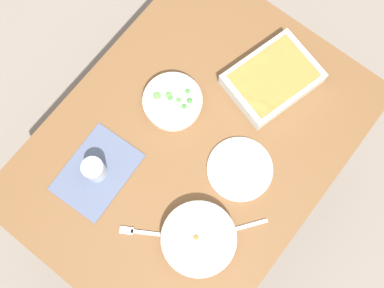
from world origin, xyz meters
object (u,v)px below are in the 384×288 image
Objects in this scene: fork_on_table at (142,232)px; stew_bowl at (199,239)px; spoon_by_stew at (234,230)px; side_plate at (240,169)px; broccoli_bowl at (173,102)px; baking_dish at (273,78)px; drink_cup at (95,170)px.

stew_bowl is at bearing 121.18° from fork_on_table.
stew_bowl is at bearing -36.84° from spoon_by_stew.
side_plate is 1.37× the size of fork_on_table.
fork_on_table is (0.40, 0.20, -0.03)m from broccoli_bowl.
stew_bowl is 0.69× the size of baking_dish.
broccoli_bowl is 2.41× the size of drink_cup.
spoon_by_stew is (0.17, 0.10, -0.00)m from side_plate.
broccoli_bowl reaches higher than side_plate.
fork_on_table is (0.68, -0.02, -0.03)m from baking_dish.
stew_bowl is at bearing 12.76° from baking_dish.
baking_dish is 0.68m from drink_cup.
broccoli_bowl and baking_dish have the same top height.
drink_cup is 0.49m from spoon_by_stew.
side_plate is (0.04, 0.32, -0.02)m from broccoli_bowl.
spoon_by_stew is at bearing 63.30° from broccoli_bowl.
drink_cup is (0.04, -0.40, 0.01)m from stew_bowl.
stew_bowl is 1.50× the size of fork_on_table.
side_plate reaches higher than spoon_by_stew.
fork_on_table is at bearing -50.18° from spoon_by_stew.
broccoli_bowl is at bearing -154.08° from fork_on_table.
fork_on_table is at bearing 25.92° from broccoli_bowl.
spoon_by_stew is 0.30m from fork_on_table.
drink_cup is at bearing -103.55° from fork_on_table.
fork_on_table is (0.19, -0.23, -0.00)m from spoon_by_stew.
broccoli_bowl is 1.35× the size of spoon_by_stew.
broccoli_bowl reaches higher than fork_on_table.
broccoli_bowl is at bearing -38.42° from baking_dish.
baking_dish is at bearing 141.58° from broccoli_bowl.
side_plate is 1.45× the size of spoon_by_stew.
spoon_by_stew is at bearing 143.16° from stew_bowl.
baking_dish is at bearing -162.62° from side_plate.
baking_dish is 0.53m from spoon_by_stew.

